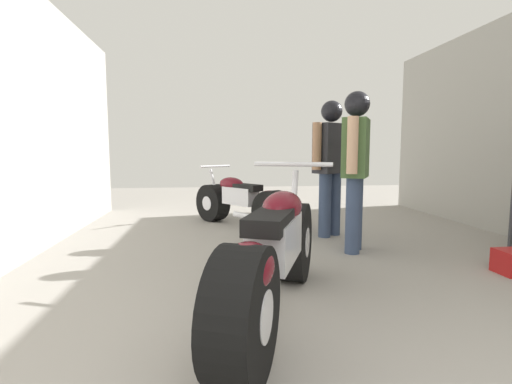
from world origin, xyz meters
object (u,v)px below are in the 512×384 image
motorcycle_black_naked (242,203)px  mechanic_in_blue (331,156)px  mechanic_with_helmet (356,157)px  motorcycle_maroon_cruiser (274,256)px

motorcycle_black_naked → mechanic_in_blue: size_ratio=0.96×
motorcycle_black_naked → mechanic_in_blue: (1.03, -0.68, 0.65)m
motorcycle_black_naked → mechanic_in_blue: mechanic_in_blue is taller
mechanic_with_helmet → motorcycle_maroon_cruiser: bearing=-126.2°
motorcycle_black_naked → mechanic_with_helmet: (1.06, -1.42, 0.65)m
motorcycle_maroon_cruiser → mechanic_with_helmet: mechanic_with_helmet is taller
mechanic_in_blue → mechanic_with_helmet: same height
motorcycle_black_naked → mechanic_with_helmet: bearing=-53.2°
motorcycle_black_naked → mechanic_in_blue: 1.40m
motorcycle_black_naked → mechanic_with_helmet: size_ratio=0.96×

